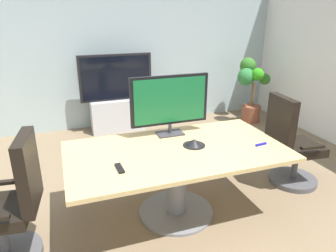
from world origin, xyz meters
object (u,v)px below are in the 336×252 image
office_chair_right (290,149)px  potted_plant (251,86)px  tv_monitor (170,102)px  conference_phone (194,143)px  remote_control (120,168)px  wall_display_unit (117,106)px  office_chair_left (12,211)px  conference_table (177,166)px

office_chair_right → potted_plant: 2.27m
tv_monitor → conference_phone: 0.51m
office_chair_right → conference_phone: (-1.28, -0.09, 0.30)m
conference_phone → remote_control: size_ratio=1.29×
wall_display_unit → remote_control: (-0.50, -2.78, 0.29)m
remote_control → tv_monitor: bearing=39.4°
office_chair_left → tv_monitor: (1.54, 0.52, 0.62)m
office_chair_right → tv_monitor: size_ratio=1.30×
conference_table → remote_control: (-0.59, -0.21, 0.19)m
potted_plant → remote_control: bearing=-140.0°
office_chair_left → conference_phone: bearing=101.5°
office_chair_right → wall_display_unit: size_ratio=0.83×
conference_table → wall_display_unit: bearing=92.2°
tv_monitor → conference_phone: tv_monitor is taller
tv_monitor → wall_display_unit: 2.27m
tv_monitor → remote_control: bearing=-137.6°
office_chair_left → wall_display_unit: 3.02m
office_chair_right → remote_control: size_ratio=6.41×
conference_table → office_chair_left: bearing=-175.2°
conference_table → conference_phone: bearing=6.8°
wall_display_unit → remote_control: 2.84m
potted_plant → remote_control: 3.78m
office_chair_left → wall_display_unit: bearing=159.5°
conference_table → remote_control: remote_control is taller
wall_display_unit → remote_control: size_ratio=7.71×
remote_control → wall_display_unit: bearing=76.9°
office_chair_right → wall_display_unit: 2.91m
tv_monitor → office_chair_right: bearing=-11.4°
tv_monitor → conference_table: bearing=-100.2°
office_chair_left → remote_control: bearing=90.8°
office_chair_right → tv_monitor: bearing=84.0°
conference_table → potted_plant: 3.20m
conference_table → tv_monitor: 0.67m
conference_table → tv_monitor: size_ratio=2.48×
tv_monitor → remote_control: tv_monitor is taller
office_chair_left → tv_monitor: tv_monitor is taller
potted_plant → conference_phone: 3.04m
office_chair_left → potted_plant: 4.44m
conference_table → conference_phone: conference_phone is taller
remote_control → office_chair_right: bearing=6.0°
conference_phone → conference_table: bearing=-173.2°
tv_monitor → remote_control: (-0.66, -0.61, -0.35)m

